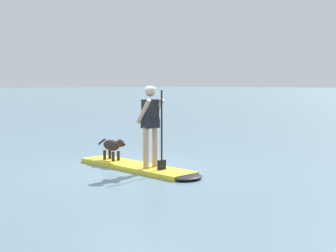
{
  "coord_description": "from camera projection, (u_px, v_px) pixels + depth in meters",
  "views": [
    {
      "loc": [
        7.95,
        -6.35,
        1.9
      ],
      "look_at": [
        0.0,
        1.0,
        0.9
      ],
      "focal_mm": 49.26,
      "sensor_mm": 36.0,
      "label": 1
    }
  ],
  "objects": [
    {
      "name": "person_paddler",
      "position": [
        151.0,
        120.0,
        9.8
      ],
      "size": [
        0.61,
        0.48,
        1.75
      ],
      "color": "tan",
      "rests_on": "paddleboard"
    },
    {
      "name": "paddleboard",
      "position": [
        142.0,
        168.0,
        10.11
      ],
      "size": [
        3.46,
        0.82,
        0.1
      ],
      "color": "yellow",
      "rests_on": "ground_plane"
    },
    {
      "name": "ground_plane",
      "position": [
        135.0,
        169.0,
        10.28
      ],
      "size": [
        400.0,
        400.0,
        0.0
      ],
      "primitive_type": "plane",
      "color": "slate"
    },
    {
      "name": "dog",
      "position": [
        113.0,
        146.0,
        10.81
      ],
      "size": [
        1.02,
        0.24,
        0.52
      ],
      "color": "#2D231E",
      "rests_on": "paddleboard"
    }
  ]
}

